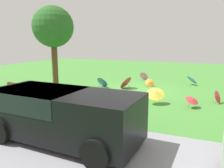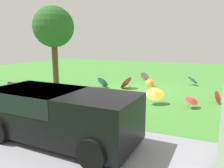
{
  "view_description": "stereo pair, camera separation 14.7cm",
  "coord_description": "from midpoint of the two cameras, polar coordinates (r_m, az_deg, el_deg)",
  "views": [
    {
      "loc": [
        -3.78,
        12.93,
        2.96
      ],
      "look_at": [
        0.98,
        1.61,
        0.6
      ],
      "focal_mm": 35.6,
      "sensor_mm": 36.0,
      "label": 1
    },
    {
      "loc": [
        -3.92,
        12.87,
        2.96
      ],
      "look_at": [
        0.98,
        1.61,
        0.6
      ],
      "focal_mm": 35.6,
      "sensor_mm": 36.0,
      "label": 2
    }
  ],
  "objects": [
    {
      "name": "parasol_red_3",
      "position": [
        10.61,
        20.22,
        -3.85
      ],
      "size": [
        0.81,
        0.81,
        0.57
      ],
      "color": "tan",
      "rests_on": "ground"
    },
    {
      "name": "parasol_blue_1",
      "position": [
        16.24,
        20.4,
        1.13
      ],
      "size": [
        1.01,
        1.04,
        0.72
      ],
      "color": "tan",
      "rests_on": "ground"
    },
    {
      "name": "van_dark",
      "position": [
        6.89,
        -13.35,
        -6.71
      ],
      "size": [
        4.68,
        2.3,
        1.53
      ],
      "color": "black",
      "rests_on": "ground"
    },
    {
      "name": "shade_tree",
      "position": [
        13.8,
        -14.49,
        13.82
      ],
      "size": [
        2.39,
        2.39,
        5.01
      ],
      "color": "brown",
      "rests_on": "ground"
    },
    {
      "name": "parasol_red_0",
      "position": [
        11.88,
        26.07,
        -3.07
      ],
      "size": [
        0.66,
        0.73,
        0.65
      ],
      "color": "tan",
      "rests_on": "ground"
    },
    {
      "name": "park_bench",
      "position": [
        12.26,
        -22.32,
        -1.69
      ],
      "size": [
        1.66,
        0.75,
        0.9
      ],
      "color": "maroon",
      "rests_on": "ground"
    },
    {
      "name": "parasol_yellow_0",
      "position": [
        10.76,
        11.43,
        -2.29
      ],
      "size": [
        1.05,
        1.02,
        0.85
      ],
      "color": "tan",
      "rests_on": "ground"
    },
    {
      "name": "parasol_red_2",
      "position": [
        14.22,
        3.7,
        0.59
      ],
      "size": [
        0.97,
        1.06,
        0.85
      ],
      "color": "tan",
      "rests_on": "ground"
    },
    {
      "name": "ground",
      "position": [
        13.78,
        6.74,
        -1.6
      ],
      "size": [
        40.0,
        40.0,
        0.0
      ],
      "primitive_type": "plane",
      "color": "#478C38"
    },
    {
      "name": "parasol_pink_3",
      "position": [
        17.49,
        8.75,
        2.13
      ],
      "size": [
        0.78,
        0.75,
        0.68
      ],
      "color": "tan",
      "rests_on": "ground"
    },
    {
      "name": "road_strip",
      "position": [
        7.04,
        -12.69,
        -14.23
      ],
      "size": [
        40.0,
        3.53,
        0.01
      ],
      "primitive_type": "cube",
      "color": "gray",
      "rests_on": "ground"
    },
    {
      "name": "parasol_blue_2",
      "position": [
        14.62,
        -1.97,
        0.61
      ],
      "size": [
        0.94,
        0.84,
        0.72
      ],
      "color": "tan",
      "rests_on": "ground"
    },
    {
      "name": "parasol_orange_0",
      "position": [
        15.0,
        10.09,
        0.38
      ],
      "size": [
        0.74,
        0.67,
        0.55
      ],
      "color": "tan",
      "rests_on": "ground"
    }
  ]
}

